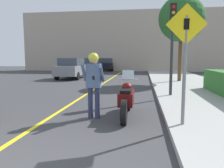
# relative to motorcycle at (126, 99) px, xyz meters

# --- Properties ---
(road_center_line) EXTENTS (0.12, 36.00, 0.01)m
(road_center_line) POSITION_rel_motorcycle_xyz_m (-2.15, 2.44, -0.51)
(road_center_line) COLOR yellow
(road_center_line) RESTS_ON ground
(building_backdrop) EXTENTS (28.00, 1.20, 7.68)m
(building_backdrop) POSITION_rel_motorcycle_xyz_m (-1.55, 22.44, 3.33)
(building_backdrop) COLOR #B2A38E
(building_backdrop) RESTS_ON ground
(motorcycle) EXTENTS (0.62, 2.24, 1.31)m
(motorcycle) POSITION_rel_motorcycle_xyz_m (0.00, 0.00, 0.00)
(motorcycle) COLOR black
(motorcycle) RESTS_ON ground
(person_biker) EXTENTS (0.59, 0.49, 1.83)m
(person_biker) POSITION_rel_motorcycle_xyz_m (-0.89, -0.29, 0.63)
(person_biker) COLOR #282D4C
(person_biker) RESTS_ON ground
(crossing_sign) EXTENTS (0.91, 0.08, 2.74)m
(crossing_sign) POSITION_rel_motorcycle_xyz_m (1.40, -1.01, 1.28)
(crossing_sign) COLOR slate
(crossing_sign) RESTS_ON sidewalk_curb
(traffic_light) EXTENTS (0.26, 0.30, 3.71)m
(traffic_light) POSITION_rel_motorcycle_xyz_m (1.62, 3.13, 2.21)
(traffic_light) COLOR #2D2D30
(traffic_light) RESTS_ON sidewalk_curb
(street_tree) EXTENTS (3.00, 3.00, 5.63)m
(street_tree) POSITION_rel_motorcycle_xyz_m (2.92, 9.13, 3.74)
(street_tree) COLOR brown
(street_tree) RESTS_ON sidewalk_curb
(parked_car_grey) EXTENTS (1.88, 4.20, 1.68)m
(parked_car_grey) POSITION_rel_motorcycle_xyz_m (-5.35, 11.22, 0.34)
(parked_car_grey) COLOR black
(parked_car_grey) RESTS_ON ground
(parked_car_blue) EXTENTS (1.88, 4.20, 1.68)m
(parked_car_blue) POSITION_rel_motorcycle_xyz_m (-5.12, 17.04, 0.34)
(parked_car_blue) COLOR black
(parked_car_blue) RESTS_ON ground
(parked_car_black) EXTENTS (1.88, 4.20, 1.68)m
(parked_car_black) POSITION_rel_motorcycle_xyz_m (-4.28, 22.83, 0.34)
(parked_car_black) COLOR black
(parked_car_black) RESTS_ON ground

